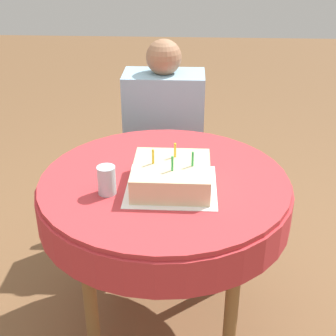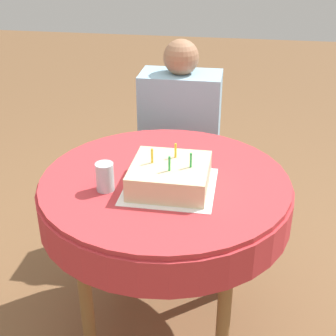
% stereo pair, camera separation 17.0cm
% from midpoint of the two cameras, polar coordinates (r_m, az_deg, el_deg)
% --- Properties ---
extents(ground_plane, '(12.00, 12.00, 0.00)m').
position_cam_midpoint_polar(ground_plane, '(2.20, -2.71, -18.60)').
color(ground_plane, brown).
extents(dining_table, '(0.95, 0.95, 0.75)m').
position_cam_midpoint_polar(dining_table, '(1.78, -3.16, -3.92)').
color(dining_table, '#BC3338').
rests_on(dining_table, ground_plane).
extents(chair, '(0.44, 0.44, 0.86)m').
position_cam_midpoint_polar(chair, '(2.57, -2.27, 1.94)').
color(chair, '#4C331E').
rests_on(chair, ground_plane).
extents(person, '(0.40, 0.33, 1.10)m').
position_cam_midpoint_polar(person, '(2.41, -2.53, 5.05)').
color(person, '#9E7051').
rests_on(person, ground_plane).
extents(napkin, '(0.32, 0.32, 0.00)m').
position_cam_midpoint_polar(napkin, '(1.68, -2.47, -2.29)').
color(napkin, white).
rests_on(napkin, dining_table).
extents(birthday_cake, '(0.27, 0.27, 0.14)m').
position_cam_midpoint_polar(birthday_cake, '(1.66, -2.50, -0.96)').
color(birthday_cake, beige).
rests_on(birthday_cake, dining_table).
extents(drinking_glass, '(0.06, 0.06, 0.10)m').
position_cam_midpoint_polar(drinking_glass, '(1.64, -10.44, -1.55)').
color(drinking_glass, silver).
rests_on(drinking_glass, dining_table).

